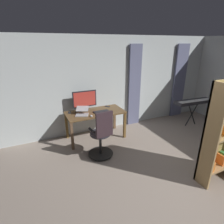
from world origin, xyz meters
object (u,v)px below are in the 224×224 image
Objects in this scene: computer_keyboard at (101,111)px; cell_phone_face_up at (69,113)px; bookshelf at (224,132)px; laptop at (82,112)px; computer_monitor at (85,99)px; office_chair at (102,136)px; computer_mouse at (91,116)px; piano_keyboard at (194,102)px; desk at (95,115)px; cell_phone_by_monitor at (107,106)px.

computer_keyboard is 0.80m from cell_phone_face_up.
laptop is at bearing -50.88° from bookshelf.
computer_monitor is 1.57× the size of computer_keyboard.
computer_monitor is 3.12m from bookshelf.
office_chair is 1.23m from computer_monitor.
piano_keyboard is (-3.12, 0.22, -0.01)m from computer_mouse.
computer_keyboard is 0.38m from computer_mouse.
computer_mouse is at bearing 0.34° from piano_keyboard.
computer_mouse is 0.63m from cell_phone_face_up.
computer_mouse reaches higher than desk.
office_chair is at bearing 127.23° from cell_phone_face_up.
office_chair is 0.90× the size of piano_keyboard.
cell_phone_face_up is 3.60m from piano_keyboard.
computer_keyboard reaches higher than desk.
cell_phone_by_monitor is at bearing -162.91° from cell_phone_face_up.
computer_monitor is at bearing -49.98° from desk.
computer_mouse is 3.13m from piano_keyboard.
piano_keyboard is (-3.10, -0.40, 0.24)m from office_chair.
cell_phone_face_up is at bearing -50.22° from bookshelf.
laptop is at bearing -3.19° from piano_keyboard.
cell_phone_face_up is (0.61, -0.20, 0.10)m from desk.
computer_monitor is 0.50× the size of piano_keyboard.
bookshelf reaches higher than piano_keyboard.
cell_phone_by_monitor reaches higher than desk.
computer_monitor is 0.51m from cell_phone_face_up.
cell_phone_by_monitor is at bearing -152.03° from desk.
piano_keyboard is at bearing 170.64° from desk.
cell_phone_by_monitor is 2.83m from bookshelf.
bookshelf is 1.51× the size of piano_keyboard.
computer_mouse is at bearing 146.95° from cell_phone_face_up.
piano_keyboard is at bearing 171.65° from computer_keyboard.
office_chair is 1.30m from cell_phone_by_monitor.
laptop is at bearing -10.06° from cell_phone_by_monitor.
desk is at bearing -5.07° from piano_keyboard.
computer_monitor is (0.02, -1.11, 0.52)m from office_chair.
laptop is (0.18, -0.83, 0.29)m from office_chair.
bookshelf is at bearing 82.76° from cell_phone_by_monitor.
cell_phone_by_monitor is 0.08× the size of bookshelf.
computer_mouse reaches higher than cell_phone_by_monitor.
computer_monitor reaches higher than office_chair.
computer_mouse is 0.69× the size of cell_phone_by_monitor.
office_chair is 0.66m from computer_mouse.
desk is 14.73× the size of computer_mouse.
laptop is 0.35× the size of piano_keyboard.
cell_phone_face_up is 3.36m from bookshelf.
piano_keyboard is (-3.54, 0.69, -0.00)m from cell_phone_face_up.
computer_keyboard is at bearing 62.55° from office_chair.
bookshelf reaches higher than computer_monitor.
desk is 0.65m from cell_phone_face_up.
computer_keyboard is (-0.13, 0.07, 0.11)m from desk.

